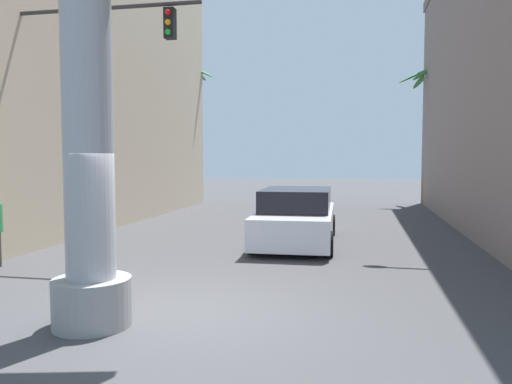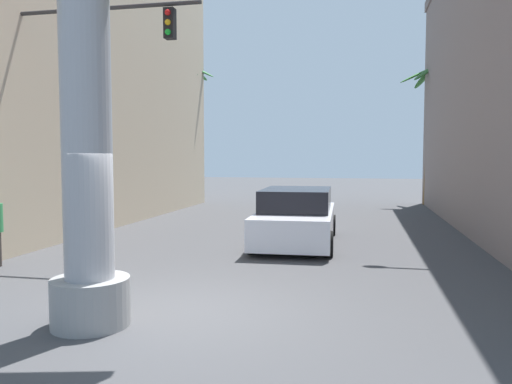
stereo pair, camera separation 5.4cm
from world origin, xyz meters
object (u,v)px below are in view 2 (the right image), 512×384
at_px(street_lamp, 482,87).
at_px(car_lead, 296,218).
at_px(palm_tree_far_left, 188,116).
at_px(palm_tree_far_right, 431,117).
at_px(traffic_light_mast, 64,82).

relative_size(street_lamp, car_lead, 1.39).
bearing_deg(street_lamp, palm_tree_far_left, 135.99).
relative_size(street_lamp, palm_tree_far_right, 1.00).
relative_size(car_lead, palm_tree_far_left, 0.68).
distance_m(palm_tree_far_left, palm_tree_far_right, 12.78).
relative_size(car_lead, palm_tree_far_right, 0.72).
relative_size(traffic_light_mast, palm_tree_far_right, 0.86).
bearing_deg(street_lamp, traffic_light_mast, -164.49).
bearing_deg(car_lead, street_lamp, 0.12).
distance_m(traffic_light_mast, palm_tree_far_left, 14.87).
relative_size(street_lamp, palm_tree_far_left, 0.95).
bearing_deg(car_lead, traffic_light_mast, -152.38).
xyz_separation_m(traffic_light_mast, palm_tree_far_right, (10.67, 15.76, 0.19)).
xyz_separation_m(car_lead, palm_tree_far_right, (5.26, 12.93, 3.75)).
distance_m(traffic_light_mast, car_lead, 7.07).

